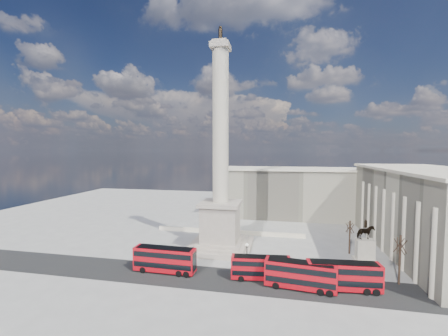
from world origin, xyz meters
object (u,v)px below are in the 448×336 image
object	(u,v)px
victorian_lamp	(247,256)
pedestrian_standing	(334,275)
red_bus_a	(165,259)
pedestrian_crossing	(240,259)
pedestrian_walking	(355,267)
equestrian_statue	(365,247)
nelsons_column	(221,193)
red_bus_c	(300,275)
red_bus_b	(261,268)
red_bus_d	(344,276)

from	to	relation	value
victorian_lamp	pedestrian_standing	distance (m)	15.37
red_bus_a	pedestrian_crossing	xyz separation A→B (m)	(12.96, 6.45, -1.48)
pedestrian_walking	red_bus_a	bearing A→B (deg)	-165.53
equestrian_statue	pedestrian_standing	xyz separation A→B (m)	(-7.74, -9.64, -2.20)
pedestrian_standing	pedestrian_walking	bearing A→B (deg)	-169.67
nelsons_column	victorian_lamp	size ratio (longest dim) A/B	8.55
red_bus_c	victorian_lamp	size ratio (longest dim) A/B	1.96
red_bus_b	pedestrian_walking	xyz separation A→B (m)	(17.01, 6.44, -1.26)
red_bus_d	red_bus_c	bearing A→B (deg)	-176.83
red_bus_d	equestrian_statue	bearing A→B (deg)	57.84
red_bus_b	pedestrian_walking	distance (m)	18.23
red_bus_b	equestrian_statue	xyz separation A→B (m)	(20.22, 12.04, 0.83)
equestrian_statue	nelsons_column	bearing A→B (deg)	176.48
red_bus_b	red_bus_d	distance (m)	13.32
red_bus_b	victorian_lamp	size ratio (longest dim) A/B	1.78
victorian_lamp	equestrian_statue	distance (m)	25.25
red_bus_d	equestrian_statue	world-z (taller)	equestrian_statue
nelsons_column	victorian_lamp	bearing A→B (deg)	-59.40
pedestrian_walking	pedestrian_standing	bearing A→B (deg)	-135.12
red_bus_a	pedestrian_walking	distance (m)	35.29
red_bus_b	equestrian_statue	distance (m)	23.55
nelsons_column	red_bus_a	world-z (taller)	nelsons_column
nelsons_column	red_bus_c	world-z (taller)	nelsons_column
equestrian_statue	pedestrian_standing	bearing A→B (deg)	-128.78
red_bus_a	red_bus_c	bearing A→B (deg)	-2.44
nelsons_column	pedestrian_walking	xyz separation A→B (m)	(27.10, -7.46, -12.01)
pedestrian_walking	pedestrian_crossing	xyz separation A→B (m)	(-21.61, -0.44, 0.06)
victorian_lamp	pedestrian_walking	xyz separation A→B (m)	(19.64, 5.14, -2.52)
red_bus_d	pedestrian_walking	size ratio (longest dim) A/B	6.34
pedestrian_walking	pedestrian_standing	xyz separation A→B (m)	(-4.54, -4.04, -0.11)
red_bus_c	equestrian_statue	distance (m)	19.71
red_bus_a	pedestrian_standing	xyz separation A→B (m)	(30.04, 2.85, -1.65)
red_bus_d	red_bus_a	bearing A→B (deg)	174.38
pedestrian_walking	red_bus_c	bearing A→B (deg)	-138.10
pedestrian_walking	victorian_lamp	bearing A→B (deg)	-162.12
red_bus_d	equestrian_statue	xyz separation A→B (m)	(6.95, 13.17, 0.58)
red_bus_b	red_bus_c	world-z (taller)	red_bus_c
pedestrian_standing	red_bus_a	bearing A→B (deg)	-25.93
victorian_lamp	pedestrian_standing	xyz separation A→B (m)	(15.10, 1.10, -2.63)
red_bus_b	equestrian_statue	size ratio (longest dim) A/B	1.21
nelsons_column	red_bus_d	size ratio (longest dim) A/B	4.32
victorian_lamp	equestrian_statue	xyz separation A→B (m)	(22.85, 10.74, -0.43)
victorian_lamp	pedestrian_standing	world-z (taller)	victorian_lamp
victorian_lamp	red_bus_d	bearing A→B (deg)	-8.69
red_bus_a	pedestrian_standing	world-z (taller)	red_bus_a
red_bus_b	red_bus_c	bearing A→B (deg)	-23.10
red_bus_c	red_bus_d	world-z (taller)	red_bus_d
red_bus_a	red_bus_c	size ratio (longest dim) A/B	1.01
victorian_lamp	red_bus_c	bearing A→B (deg)	-20.20
red_bus_b	pedestrian_crossing	xyz separation A→B (m)	(-4.60, 6.00, -1.20)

